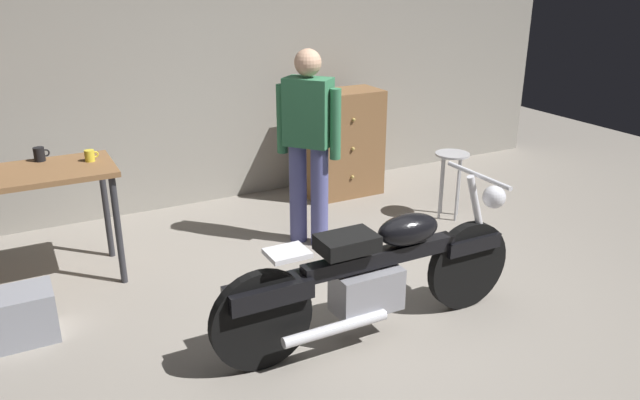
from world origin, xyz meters
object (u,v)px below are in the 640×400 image
object	(u,v)px
wooden_dresser	(342,143)
storage_bin	(19,316)
mug_yellow_tall	(90,156)
person_standing	(308,140)
shop_stool	(451,168)
mug_black_matte	(40,154)
motorcycle	(376,272)

from	to	relation	value
wooden_dresser	storage_bin	distance (m)	3.53
wooden_dresser	mug_yellow_tall	size ratio (longest dim) A/B	10.63
person_standing	wooden_dresser	world-z (taller)	person_standing
shop_stool	mug_black_matte	bearing A→B (deg)	170.44
person_standing	storage_bin	xyz separation A→B (m)	(-2.33, -0.50, -0.76)
motorcycle	mug_yellow_tall	size ratio (longest dim) A/B	21.16
motorcycle	shop_stool	world-z (taller)	motorcycle
storage_bin	mug_black_matte	distance (m)	1.29
storage_bin	wooden_dresser	bearing A→B (deg)	24.41
motorcycle	storage_bin	size ratio (longest dim) A/B	4.98
motorcycle	person_standing	size ratio (longest dim) A/B	1.31
shop_stool	mug_yellow_tall	world-z (taller)	mug_yellow_tall
mug_yellow_tall	mug_black_matte	distance (m)	0.38
motorcycle	storage_bin	bearing A→B (deg)	154.38
person_standing	mug_black_matte	size ratio (longest dim) A/B	14.46
motorcycle	person_standing	world-z (taller)	person_standing
mug_black_matte	storage_bin	bearing A→B (deg)	-107.78
mug_yellow_tall	mug_black_matte	size ratio (longest dim) A/B	0.90
wooden_dresser	mug_black_matte	bearing A→B (deg)	-170.73
shop_stool	mug_yellow_tall	distance (m)	3.20
person_standing	mug_black_matte	xyz separation A→B (m)	(-2.02, 0.48, 0.03)
shop_stool	storage_bin	world-z (taller)	shop_stool
person_standing	mug_black_matte	bearing A→B (deg)	36.56
wooden_dresser	person_standing	bearing A→B (deg)	-132.21
motorcycle	wooden_dresser	size ratio (longest dim) A/B	1.99
mug_yellow_tall	mug_black_matte	xyz separation A→B (m)	(-0.33, 0.18, 0.01)
storage_bin	mug_black_matte	bearing A→B (deg)	72.22
motorcycle	storage_bin	world-z (taller)	motorcycle
shop_stool	mug_yellow_tall	xyz separation A→B (m)	(-3.14, 0.41, 0.44)
storage_bin	mug_yellow_tall	size ratio (longest dim) A/B	4.25
storage_bin	mug_black_matte	world-z (taller)	mug_black_matte
wooden_dresser	storage_bin	world-z (taller)	wooden_dresser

